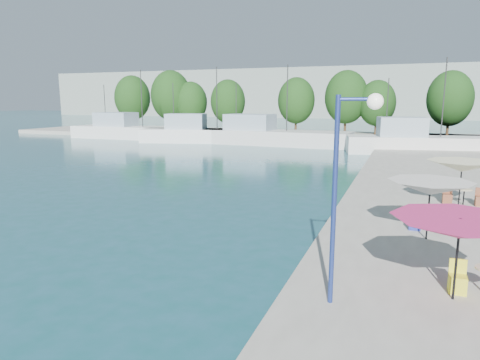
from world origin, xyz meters
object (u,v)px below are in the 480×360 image
at_px(umbrella_white, 430,188).
at_px(street_lamp, 350,162).
at_px(trawler_01, 129,131).
at_px(umbrella_pink, 460,229).
at_px(trawler_03, 268,136).
at_px(trawler_04, 420,144).
at_px(umbrella_cream, 462,166).
at_px(trawler_02, 202,134).

height_order(umbrella_white, street_lamp, street_lamp).
bearing_deg(trawler_01, umbrella_white, -43.35).
xyz_separation_m(trawler_01, umbrella_pink, (39.13, -41.89, 1.36)).
height_order(trawler_03, trawler_04, same).
relative_size(trawler_01, street_lamp, 3.69).
bearing_deg(trawler_03, umbrella_cream, -55.19).
bearing_deg(umbrella_white, trawler_02, 126.45).
relative_size(trawler_02, umbrella_white, 5.95).
bearing_deg(umbrella_cream, street_lamp, -107.73).
bearing_deg(umbrella_pink, street_lamp, -154.50).
bearing_deg(trawler_03, street_lamp, -66.99).
height_order(trawler_01, trawler_04, same).
bearing_deg(trawler_04, trawler_02, 162.21).
distance_m(umbrella_pink, umbrella_white, 4.90).
relative_size(umbrella_cream, street_lamp, 0.60).
xyz_separation_m(umbrella_pink, umbrella_cream, (1.15, 10.28, 0.12)).
distance_m(trawler_03, umbrella_white, 39.83).
height_order(trawler_01, umbrella_white, trawler_01).
distance_m(trawler_02, street_lamp, 48.12).
bearing_deg(trawler_01, umbrella_cream, -37.76).
height_order(trawler_03, umbrella_pink, trawler_03).
relative_size(trawler_03, street_lamp, 3.97).
height_order(trawler_04, umbrella_pink, trawler_04).
xyz_separation_m(umbrella_pink, street_lamp, (-2.52, -1.20, 1.66)).
relative_size(trawler_01, trawler_04, 1.15).
height_order(trawler_01, umbrella_cream, trawler_01).
xyz_separation_m(trawler_01, trawler_02, (12.52, -1.55, 0.00)).
relative_size(trawler_01, umbrella_white, 6.39).
height_order(umbrella_cream, street_lamp, street_lamp).
xyz_separation_m(umbrella_cream, street_lamp, (-3.67, -11.49, 1.54)).
bearing_deg(umbrella_white, umbrella_pink, -85.11).
bearing_deg(street_lamp, trawler_02, 111.05).
height_order(trawler_02, trawler_03, same).
relative_size(trawler_01, umbrella_cream, 6.16).
xyz_separation_m(umbrella_white, street_lamp, (-2.10, -6.09, 1.62)).
relative_size(umbrella_pink, umbrella_cream, 1.08).
xyz_separation_m(trawler_02, trawler_03, (9.08, 0.48, -0.00)).
bearing_deg(umbrella_white, trawler_03, 115.46).
bearing_deg(trawler_04, trawler_01, 161.99).
bearing_deg(trawler_03, umbrella_white, -61.18).
relative_size(trawler_03, umbrella_cream, 6.62).
bearing_deg(umbrella_white, trawler_04, 88.84).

